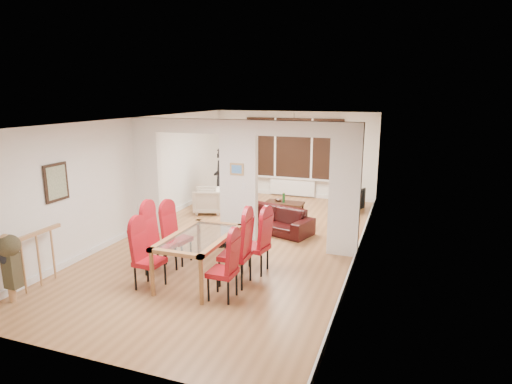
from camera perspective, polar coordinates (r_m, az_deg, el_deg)
The scene contains 24 objects.
floor at distance 9.29m, azimuth -2.25°, elevation -6.61°, with size 5.00×9.00×0.01m, color #99673D.
room_walls at distance 8.93m, azimuth -2.33°, elevation 1.27°, with size 5.00×9.00×2.60m, color silver, non-canonical shape.
divider_wall at distance 8.93m, azimuth -2.33°, elevation 1.27°, with size 5.00×0.18×2.60m, color white.
bay_window_blinds at distance 13.07m, azimuth 5.01°, elevation 5.86°, with size 3.00×0.08×1.80m, color black.
radiator at distance 13.23m, azimuth 4.86°, elevation 0.67°, with size 1.40×0.08×0.50m, color white.
pendant_light at distance 11.83m, azimuth 5.06°, elevation 8.27°, with size 0.36×0.36×0.36m, color orange.
stair_newel at distance 7.83m, azimuth -27.30°, elevation -7.63°, with size 0.40×1.20×1.10m, color #A97A4D, non-canonical shape.
wall_poster at distance 8.25m, azimuth -25.10°, elevation 1.18°, with size 0.04×0.52×0.67m, color gray.
pillar_photo at distance 8.79m, azimuth -2.58°, elevation 3.06°, with size 0.30×0.03×0.25m, color #4C8CD8.
dining_table at distance 7.41m, azimuth -7.49°, elevation -8.65°, with size 0.95×1.69×0.79m, color #946136, non-canonical shape.
dining_chair_la at distance 7.22m, azimuth -14.03°, elevation -8.42°, with size 0.42×0.42×1.05m, color maroon, non-canonical shape.
dining_chair_lb at distance 7.72m, azimuth -12.66°, elevation -6.52°, with size 0.46×0.46×1.15m, color maroon, non-canonical shape.
dining_chair_lc at distance 8.14m, azimuth -10.39°, elevation -5.75°, with size 0.42×0.42×1.05m, color maroon, non-canonical shape.
dining_chair_ra at distance 6.68m, azimuth -4.51°, elevation -9.99°, with size 0.41×0.41×1.02m, color maroon, non-canonical shape.
dining_chair_rb at distance 7.12m, azimuth -2.83°, elevation -7.75°, with size 0.48×0.48×1.19m, color maroon, non-canonical shape.
dining_chair_rc at distance 7.60m, azimuth -0.12°, elevation -6.80°, with size 0.43×0.43×1.08m, color maroon, non-canonical shape.
sofa at distance 9.92m, azimuth 2.17°, elevation -3.63°, with size 1.90×0.74×0.56m, color black.
armchair at distance 11.44m, azimuth -6.43°, elevation -1.13°, with size 0.74×0.72×0.67m, color beige.
person at distance 11.87m, azimuth -4.68°, elevation 1.88°, with size 0.40×0.61×1.67m, color black.
television at distance 11.89m, azimuth 12.91°, elevation -1.12°, with size 0.13×0.98×0.56m, color black.
coffee_table at distance 11.66m, azimuth 3.81°, elevation -1.92°, with size 1.02×0.51×0.24m, color black, non-canonical shape.
bottle at distance 11.56m, azimuth 3.71°, elevation -0.75°, with size 0.07×0.07×0.27m, color #143F19.
bowl at distance 11.74m, azimuth 2.97°, elevation -1.09°, with size 0.20×0.20×0.05m, color black.
shoes at distance 9.02m, azimuth -4.03°, elevation -6.88°, with size 0.26×0.28×0.11m, color black, non-canonical shape.
Camera 1 is at (3.29, -8.11, 3.12)m, focal length 30.00 mm.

